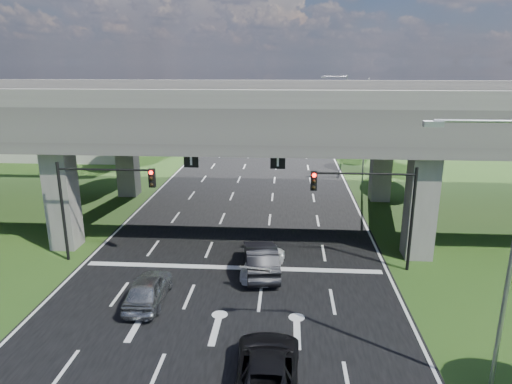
# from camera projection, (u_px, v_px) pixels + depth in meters

# --- Properties ---
(ground) EXTENTS (160.00, 160.00, 0.00)m
(ground) POSITION_uv_depth(u_px,v_px,m) (224.00, 298.00, 22.94)
(ground) COLOR #264817
(ground) RESTS_ON ground
(road) EXTENTS (18.00, 120.00, 0.03)m
(road) POSITION_uv_depth(u_px,v_px,m) (243.00, 228.00, 32.53)
(road) COLOR black
(road) RESTS_ON ground
(overpass) EXTENTS (80.00, 15.00, 10.00)m
(overpass) POSITION_uv_depth(u_px,v_px,m) (245.00, 114.00, 32.29)
(overpass) COLOR #34312F
(overpass) RESTS_ON ground
(warehouse) EXTENTS (20.00, 10.00, 4.00)m
(warehouse) POSITION_uv_depth(u_px,v_px,m) (58.00, 140.00, 57.70)
(warehouse) COLOR #9E9E99
(warehouse) RESTS_ON ground
(signal_right) EXTENTS (5.76, 0.54, 6.00)m
(signal_right) POSITION_uv_depth(u_px,v_px,m) (374.00, 199.00, 25.06)
(signal_right) COLOR black
(signal_right) RESTS_ON ground
(signal_left) EXTENTS (5.76, 0.54, 6.00)m
(signal_left) POSITION_uv_depth(u_px,v_px,m) (97.00, 194.00, 26.10)
(signal_left) COLOR black
(signal_left) RESTS_ON ground
(streetlight_near) EXTENTS (3.38, 0.25, 10.00)m
(streetlight_near) POSITION_uv_depth(u_px,v_px,m) (502.00, 239.00, 14.91)
(streetlight_near) COLOR gray
(streetlight_near) RESTS_ON ground
(streetlight_far) EXTENTS (3.38, 0.25, 10.00)m
(streetlight_far) POSITION_uv_depth(u_px,v_px,m) (362.00, 123.00, 43.70)
(streetlight_far) COLOR gray
(streetlight_far) RESTS_ON ground
(streetlight_beyond) EXTENTS (3.38, 0.25, 10.00)m
(streetlight_beyond) POSITION_uv_depth(u_px,v_px,m) (343.00, 107.00, 59.05)
(streetlight_beyond) COLOR gray
(streetlight_beyond) RESTS_ON ground
(tree_left_near) EXTENTS (4.50, 4.50, 7.80)m
(tree_left_near) POSITION_uv_depth(u_px,v_px,m) (125.00, 128.00, 47.50)
(tree_left_near) COLOR black
(tree_left_near) RESTS_ON ground
(tree_left_mid) EXTENTS (3.91, 3.90, 6.76)m
(tree_left_mid) POSITION_uv_depth(u_px,v_px,m) (124.00, 124.00, 55.55)
(tree_left_mid) COLOR black
(tree_left_mid) RESTS_ON ground
(tree_left_far) EXTENTS (4.80, 4.80, 8.32)m
(tree_left_far) POSITION_uv_depth(u_px,v_px,m) (172.00, 110.00, 62.70)
(tree_left_far) COLOR black
(tree_left_far) RESTS_ON ground
(tree_right_near) EXTENTS (4.20, 4.20, 7.28)m
(tree_right_near) POSITION_uv_depth(u_px,v_px,m) (383.00, 131.00, 47.71)
(tree_right_near) COLOR black
(tree_right_near) RESTS_ON ground
(tree_right_mid) EXTENTS (3.91, 3.90, 6.76)m
(tree_right_mid) POSITION_uv_depth(u_px,v_px,m) (395.00, 125.00, 55.27)
(tree_right_mid) COLOR black
(tree_right_mid) RESTS_ON ground
(tree_right_far) EXTENTS (4.50, 4.50, 7.80)m
(tree_right_far) POSITION_uv_depth(u_px,v_px,m) (353.00, 112.00, 63.04)
(tree_right_far) COLOR black
(tree_right_far) RESTS_ON ground
(car_silver) EXTENTS (1.85, 4.32, 1.45)m
(car_silver) POSITION_uv_depth(u_px,v_px,m) (148.00, 289.00, 22.29)
(car_silver) COLOR gray
(car_silver) RESTS_ON road
(car_dark) EXTENTS (2.37, 5.16, 1.64)m
(car_dark) POSITION_uv_depth(u_px,v_px,m) (261.00, 259.00, 25.47)
(car_dark) COLOR black
(car_dark) RESTS_ON road
(car_white) EXTENTS (2.55, 4.93, 1.37)m
(car_white) POSITION_uv_depth(u_px,v_px,m) (263.00, 261.00, 25.50)
(car_white) COLOR silver
(car_white) RESTS_ON road
(car_trailing) EXTENTS (2.37, 5.08, 1.41)m
(car_trailing) POSITION_uv_depth(u_px,v_px,m) (267.00, 368.00, 16.53)
(car_trailing) COLOR black
(car_trailing) RESTS_ON road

